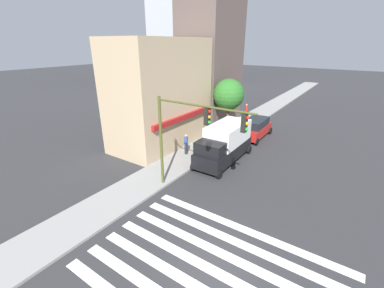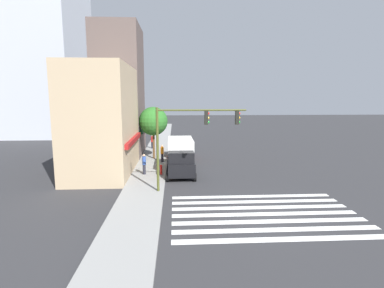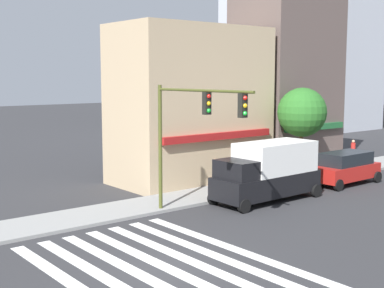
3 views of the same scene
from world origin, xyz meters
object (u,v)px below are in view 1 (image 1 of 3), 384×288
object	(u,v)px
fire_hydrant	(200,153)
street_tree	(229,95)
pedestrian_red_jacket	(246,111)
box_truck_black	(225,143)
suv_red	(255,128)
pedestrian_orange_vest	(227,131)
traffic_signal	(191,128)
pedestrian_blue_shirt	(186,144)

from	to	relation	value
fire_hydrant	street_tree	world-z (taller)	street_tree
street_tree	pedestrian_red_jacket	bearing A→B (deg)	5.88
box_truck_black	fire_hydrant	bearing A→B (deg)	119.13
box_truck_black	fire_hydrant	size ratio (longest dim) A/B	7.40
suv_red	pedestrian_red_jacket	distance (m)	6.79
pedestrian_orange_vest	pedestrian_red_jacket	bearing A→B (deg)	128.56
pedestrian_red_jacket	fire_hydrant	size ratio (longest dim) A/B	2.10
traffic_signal	suv_red	size ratio (longest dim) A/B	1.32
suv_red	pedestrian_orange_vest	xyz separation A→B (m)	(-2.58, 1.82, 0.04)
pedestrian_blue_shirt	pedestrian_red_jacket	world-z (taller)	same
fire_hydrant	street_tree	distance (m)	7.93
suv_red	pedestrian_red_jacket	world-z (taller)	suv_red
box_truck_black	pedestrian_blue_shirt	size ratio (longest dim) A/B	3.52
pedestrian_orange_vest	fire_hydrant	size ratio (longest dim) A/B	2.10
traffic_signal	box_truck_black	xyz separation A→B (m)	(5.64, 0.63, -2.87)
box_truck_black	pedestrian_blue_shirt	xyz separation A→B (m)	(-0.86, 3.16, -0.51)
suv_red	pedestrian_blue_shirt	world-z (taller)	suv_red
pedestrian_blue_shirt	pedestrian_orange_vest	size ratio (longest dim) A/B	1.00
fire_hydrant	traffic_signal	bearing A→B (deg)	-153.41
fire_hydrant	pedestrian_red_jacket	bearing A→B (deg)	7.46
traffic_signal	fire_hydrant	distance (m)	6.47
pedestrian_blue_shirt	suv_red	bearing A→B (deg)	123.31
street_tree	traffic_signal	bearing A→B (deg)	-163.59
pedestrian_red_jacket	fire_hydrant	bearing A→B (deg)	-52.50
suv_red	traffic_signal	bearing A→B (deg)	-177.91
traffic_signal	street_tree	xyz separation A→B (m)	(11.65, 3.43, -0.26)
suv_red	fire_hydrant	size ratio (longest dim) A/B	5.61
box_truck_black	street_tree	distance (m)	7.12
fire_hydrant	pedestrian_orange_vest	bearing A→B (deg)	1.34
pedestrian_orange_vest	suv_red	bearing A→B (deg)	82.28
pedestrian_red_jacket	street_tree	xyz separation A→B (m)	(-6.57, -0.68, 3.12)
pedestrian_orange_vest	box_truck_black	bearing A→B (deg)	-38.92
pedestrian_blue_shirt	pedestrian_red_jacket	xyz separation A→B (m)	(13.44, 0.31, 0.00)
pedestrian_red_jacket	street_tree	bearing A→B (deg)	-54.08
pedestrian_red_jacket	pedestrian_blue_shirt	bearing A→B (deg)	-58.62
street_tree	pedestrian_orange_vest	bearing A→B (deg)	-152.10
pedestrian_orange_vest	street_tree	xyz separation A→B (m)	(1.85, 0.98, 3.12)
traffic_signal	box_truck_black	world-z (taller)	traffic_signal
traffic_signal	fire_hydrant	size ratio (longest dim) A/B	7.42
suv_red	pedestrian_orange_vest	world-z (taller)	suv_red
suv_red	pedestrian_blue_shirt	distance (m)	8.23
fire_hydrant	box_truck_black	bearing A→B (deg)	-60.00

